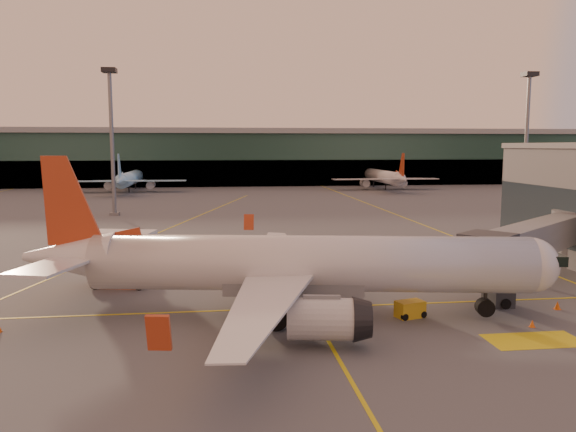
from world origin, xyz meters
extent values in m
plane|color=#4C4F54|center=(0.00, 0.00, 0.00)|extent=(600.00, 600.00, 0.00)
cube|color=yellow|center=(0.00, 5.00, 0.01)|extent=(80.00, 0.25, 0.01)
cube|color=yellow|center=(-10.00, 45.00, 0.01)|extent=(31.30, 115.98, 0.01)
cube|color=yellow|center=(30.00, 70.00, 0.01)|extent=(0.25, 160.00, 0.01)
cube|color=yellow|center=(5.00, -8.00, 0.01)|extent=(0.25, 30.00, 0.01)
cube|color=yellow|center=(18.00, -4.00, 0.01)|extent=(6.00, 3.00, 0.01)
cube|color=#19382D|center=(0.00, 142.00, 8.00)|extent=(400.00, 18.00, 16.00)
cube|color=gray|center=(0.00, 142.00, 16.80)|extent=(400.00, 20.00, 1.60)
cube|color=black|center=(0.00, 133.50, 4.00)|extent=(400.00, 1.00, 8.00)
cube|color=#2D3D47|center=(33.05, 18.00, 5.00)|extent=(0.30, 21.60, 6.00)
cylinder|color=slate|center=(-20.00, 66.00, 12.50)|extent=(0.70, 0.70, 25.00)
cube|color=black|center=(-20.00, 66.00, 25.20)|extent=(2.40, 2.40, 0.80)
cube|color=slate|center=(-20.00, 66.00, 0.25)|extent=(1.60, 1.60, 0.50)
cylinder|color=slate|center=(55.00, 62.00, 12.50)|extent=(0.70, 0.70, 25.00)
cube|color=black|center=(55.00, 62.00, 25.20)|extent=(2.40, 2.40, 0.80)
cube|color=slate|center=(55.00, 62.00, 0.25)|extent=(1.60, 1.60, 0.50)
cylinder|color=silver|center=(4.62, 2.58, 3.97)|extent=(31.16, 9.06, 3.97)
sphere|color=silver|center=(19.87, 0.01, 3.97)|extent=(3.89, 3.89, 3.89)
cube|color=black|center=(20.99, -0.18, 4.47)|extent=(2.19, 2.84, 0.69)
cone|color=silver|center=(-12.49, 5.46, 4.27)|extent=(7.32, 4.85, 3.77)
cube|color=silver|center=(-12.68, 2.05, 4.37)|extent=(4.99, 7.08, 0.20)
cylinder|color=silver|center=(4.36, -3.50, 1.79)|extent=(4.52, 3.23, 2.58)
cylinder|color=black|center=(1.96, 0.41, 0.89)|extent=(1.99, 1.67, 1.79)
cylinder|color=black|center=(1.96, 0.41, 1.44)|extent=(0.36, 0.36, 1.09)
cube|color=silver|center=(-11.55, 8.75, 4.37)|extent=(3.38, 6.50, 0.20)
cylinder|color=silver|center=(6.37, 8.41, 1.79)|extent=(4.52, 3.23, 2.58)
cylinder|color=black|center=(2.82, 5.50, 0.89)|extent=(1.99, 1.67, 1.79)
cylinder|color=black|center=(2.82, 5.50, 1.44)|extent=(0.36, 0.36, 1.09)
cube|color=slate|center=(3.51, 2.77, 2.68)|extent=(10.20, 4.76, 1.59)
cylinder|color=black|center=(16.90, 0.51, 0.89)|extent=(1.37, 0.99, 1.25)
cube|color=slate|center=(25.84, 9.20, 4.27)|extent=(17.99, 15.60, 2.70)
cube|color=#2D3035|center=(18.17, 2.99, 4.27)|extent=(4.79, 4.79, 3.00)
cube|color=#2D3035|center=(19.67, 3.89, 1.20)|extent=(1.60, 2.40, 2.40)
cylinder|color=black|center=(19.67, 2.79, 0.40)|extent=(0.80, 0.40, 0.80)
cylinder|color=black|center=(19.67, 4.99, 0.40)|extent=(0.80, 0.40, 0.80)
cylinder|color=slate|center=(25.84, 9.20, 1.49)|extent=(0.50, 0.50, 2.97)
cylinder|color=slate|center=(34.00, 16.00, 4.27)|extent=(4.40, 4.40, 3.00)
cylinder|color=slate|center=(34.00, 16.00, 1.49)|extent=(2.40, 2.40, 2.97)
cube|color=#AA3E18|center=(-10.20, 13.67, 0.81)|extent=(3.93, 3.26, 1.62)
cube|color=silver|center=(-10.52, 13.74, 3.35)|extent=(6.70, 3.96, 3.03)
cylinder|color=black|center=(-12.38, 12.81, 0.49)|extent=(1.03, 0.57, 0.97)
cylinder|color=black|center=(-8.57, 11.99, 0.49)|extent=(1.03, 0.57, 0.97)
cube|color=gold|center=(11.81, 1.69, 0.60)|extent=(2.25, 1.71, 1.19)
cylinder|color=black|center=(11.19, 0.99, 0.25)|extent=(0.55, 0.38, 0.50)
cylinder|color=black|center=(12.72, 1.44, 0.25)|extent=(0.55, 0.38, 0.50)
cone|color=#E4580C|center=(23.54, 2.18, 0.32)|extent=(0.50, 0.50, 0.63)
cube|color=#E4580C|center=(23.54, 2.18, 0.02)|extent=(0.43, 0.43, 0.03)
cone|color=#E4580C|center=(1.75, 18.83, 0.30)|extent=(0.47, 0.47, 0.60)
cube|color=#E4580C|center=(1.75, 18.83, 0.02)|extent=(0.41, 0.41, 0.03)
cone|color=#E4580C|center=(19.33, -1.51, 0.26)|extent=(0.40, 0.40, 0.51)
cube|color=#E4580C|center=(19.33, -1.51, 0.01)|extent=(0.35, 0.35, 0.03)
camera|label=1|loc=(-1.83, -36.10, 12.28)|focal=35.00mm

